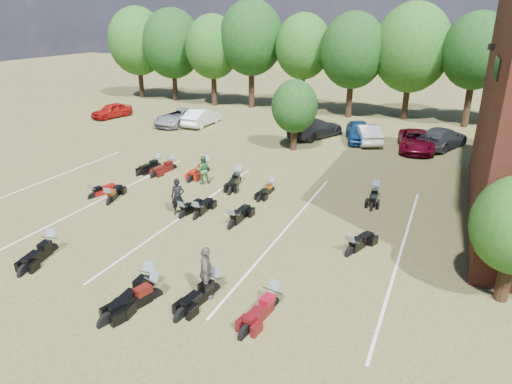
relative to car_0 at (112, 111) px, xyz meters
The scene contains 33 objects.
ground 28.45m from the car_0, 41.98° to the right, with size 160.00×160.00×0.00m, color brown.
car_0 is the anchor object (origin of this frame).
car_1 9.32m from the car_0, ahead, with size 1.56×4.47×1.47m, color silver.
car_2 7.40m from the car_0, ahead, with size 2.33×5.06×1.41m, color gray.
car_3 19.53m from the car_0, ahead, with size 2.09×5.13×1.49m, color black.
car_4 22.87m from the car_0, ahead, with size 1.76×4.38×1.49m, color navy.
car_5 23.47m from the car_0, ahead, with size 1.50×4.32×1.42m, color silver.
car_6 27.07m from the car_0, ahead, with size 2.30×4.99×1.39m, color #4F0414.
car_7 28.73m from the car_0, ahead, with size 2.08×5.12×1.49m, color #37383C.
person_black 24.24m from the car_0, 42.58° to the right, with size 0.66×0.43×1.80m, color black.
person_green 20.73m from the car_0, 35.94° to the right, with size 0.80×0.62×1.65m, color #24612E.
person_grey 31.41m from the car_0, 44.20° to the right, with size 1.10×0.46×1.88m, color #534D47.
motorcycle_2 26.46m from the car_0, 54.96° to the right, with size 0.76×2.37×1.32m, color black, non-canonical shape.
motorcycle_3 30.23m from the car_0, 47.54° to the right, with size 0.80×2.50×1.39m, color black, non-canonical shape.
motorcycle_4 31.23m from the car_0, 43.71° to the right, with size 0.75×2.34×1.31m, color black, non-canonical shape.
motorcycle_5 30.87m from the car_0, 47.37° to the right, with size 0.79×2.48×1.38m, color black, non-canonical shape.
motorcycle_6 32.83m from the car_0, 40.99° to the right, with size 0.74×2.33×1.30m, color #4D0B0E, non-canonical shape.
motorcycle_7 20.70m from the car_0, 52.59° to the right, with size 0.64×2.01×1.12m, color maroon, non-canonical shape.
motorcycle_8 21.68m from the car_0, 50.23° to the right, with size 0.70×2.18×1.22m, color black, non-canonical shape.
motorcycle_9 25.01m from the car_0, 41.02° to the right, with size 0.69×2.17×1.21m, color black, non-canonical shape.
motorcycle_10 26.67m from the car_0, 38.61° to the right, with size 0.75×2.34×1.30m, color black, non-canonical shape.
motorcycle_11 24.63m from the car_0, 42.33° to the right, with size 0.66×2.06×1.15m, color black, non-canonical shape.
motorcycle_12 31.26m from the car_0, 32.78° to the right, with size 0.65×2.05×1.14m, color black, non-canonical shape.
motorcycle_13 31.33m from the car_0, 32.85° to the right, with size 0.71×2.22×1.24m, color black, non-canonical shape.
motorcycle_14 17.42m from the car_0, 37.96° to the right, with size 0.74×2.32×1.30m, color #440C09, non-canonical shape.
motorcycle_15 18.95m from the car_0, 33.04° to the right, with size 0.81×2.53×1.41m, color maroon, non-canonical shape.
motorcycle_16 16.70m from the car_0, 40.41° to the right, with size 0.72×2.24×1.25m, color black, non-canonical shape.
motorcycle_17 23.93m from the car_0, 29.61° to the right, with size 0.65×2.03×1.13m, color black, non-canonical shape.
motorcycle_18 21.62m from the car_0, 31.18° to the right, with size 0.79×2.49×1.39m, color black, non-canonical shape.
motorcycle_19 28.09m from the car_0, 21.68° to the right, with size 0.73×2.30×1.28m, color black, non-canonical shape.
tree_line 23.17m from the car_0, 26.35° to the left, with size 56.00×6.00×9.79m.
young_tree_midfield 19.61m from the car_0, 10.43° to the right, with size 3.20×3.20×4.70m.
parking_lines 24.21m from the car_0, 41.45° to the right, with size 20.10×14.00×0.01m.
Camera 1 is at (8.21, -14.25, 8.95)m, focal length 32.00 mm.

